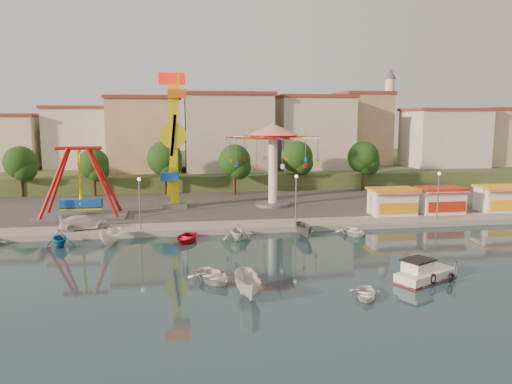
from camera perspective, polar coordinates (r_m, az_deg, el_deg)
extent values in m
plane|color=#143138|center=(39.27, -2.45, -8.95)|extent=(200.00, 200.00, 0.00)
cube|color=#9E998E|center=(99.96, -6.56, 1.90)|extent=(200.00, 100.00, 0.60)
cube|color=#4C4944|center=(68.27, -5.36, -0.92)|extent=(90.00, 28.00, 0.01)
cube|color=#384C26|center=(104.80, -6.69, 2.87)|extent=(200.00, 60.00, 3.00)
cube|color=#59595E|center=(59.74, -19.27, -2.59)|extent=(10.00, 5.00, 0.30)
cube|color=#1348A7|center=(59.49, -19.34, -1.22)|extent=(4.50, 1.40, 1.00)
cylinder|color=#AA0F0D|center=(58.81, -19.64, 4.75)|extent=(5.00, 0.40, 0.40)
cube|color=#59595E|center=(63.44, -9.24, -1.49)|extent=(3.00, 3.00, 0.50)
cube|color=yellow|center=(62.60, -9.40, 5.05)|extent=(1.00, 1.00, 15.00)
cube|color=#FF1B0E|center=(62.66, -9.59, 12.65)|extent=(3.20, 0.50, 1.40)
cylinder|color=yellow|center=(61.73, -9.44, 6.40)|extent=(3.20, 0.50, 3.20)
cube|color=yellow|center=(61.49, -9.24, 8.71)|extent=(1.45, 0.35, 9.98)
cube|color=#D65613|center=(61.55, -9.03, 11.03)|extent=(2.20, 1.20, 1.00)
cylinder|color=#59595E|center=(63.56, 1.92, -1.41)|extent=(4.40, 4.40, 0.40)
cylinder|color=white|center=(62.95, 1.94, 2.44)|extent=(1.10, 1.10, 9.00)
cylinder|color=#AA0F0D|center=(62.64, 1.96, 6.36)|extent=(6.00, 6.00, 0.50)
cone|color=red|center=(62.61, 1.96, 7.18)|extent=(6.40, 6.40, 1.40)
cube|color=white|center=(59.87, 15.32, -1.17)|extent=(5.00, 3.00, 2.80)
cube|color=orange|center=(59.63, 15.38, 0.30)|extent=(5.40, 3.40, 0.25)
cube|color=red|center=(58.16, 16.05, -0.28)|extent=(5.00, 0.77, 0.43)
cube|color=white|center=(62.55, 20.31, -0.99)|extent=(5.00, 3.00, 2.80)
cube|color=#A8260D|center=(62.33, 20.38, 0.41)|extent=(5.40, 3.40, 0.25)
cube|color=red|center=(60.92, 21.14, -0.14)|extent=(5.00, 0.77, 0.43)
cube|color=white|center=(66.62, 26.06, -0.78)|extent=(5.00, 3.00, 2.80)
cube|color=yellow|center=(66.41, 26.14, 0.54)|extent=(5.40, 3.40, 0.25)
cube|color=red|center=(65.09, 26.98, 0.03)|extent=(5.00, 0.77, 0.43)
cylinder|color=#59595E|center=(51.09, -13.13, -1.48)|extent=(0.14, 0.14, 5.00)
cylinder|color=#59595E|center=(52.41, 4.60, -1.03)|extent=(0.14, 0.14, 5.00)
cylinder|color=#59595E|center=(58.26, 20.08, -0.56)|extent=(0.14, 0.14, 5.00)
cylinder|color=#382314|center=(77.88, -25.19, 0.81)|extent=(0.44, 0.44, 3.60)
sphere|color=black|center=(77.56, -25.34, 3.07)|extent=(4.60, 4.60, 4.60)
cylinder|color=#382314|center=(74.99, -17.99, 0.86)|extent=(0.44, 0.44, 3.40)
sphere|color=black|center=(74.67, -18.09, 3.08)|extent=(4.35, 4.35, 4.35)
cylinder|color=#382314|center=(73.62, -10.34, 1.21)|extent=(0.44, 0.44, 3.92)
sphere|color=black|center=(73.27, -10.41, 3.83)|extent=(5.02, 5.02, 5.02)
cylinder|color=#382314|center=(72.65, -2.45, 1.14)|extent=(0.44, 0.44, 3.66)
sphere|color=black|center=(72.31, -2.47, 3.61)|extent=(4.68, 4.68, 4.68)
cylinder|color=#382314|center=(77.32, 4.67, 1.62)|extent=(0.44, 0.44, 3.80)
sphere|color=black|center=(77.00, 4.70, 4.04)|extent=(4.86, 4.86, 4.86)
cylinder|color=#382314|center=(78.59, 12.09, 1.56)|extent=(0.44, 0.44, 3.77)
sphere|color=black|center=(78.27, 12.17, 3.92)|extent=(4.83, 4.83, 4.83)
cube|color=silver|center=(90.33, -20.02, 5.20)|extent=(12.33, 9.01, 8.63)
cube|color=tan|center=(89.31, -11.64, 6.34)|extent=(11.95, 9.28, 11.23)
cube|color=beige|center=(86.67, -2.52, 5.78)|extent=(12.59, 10.50, 9.20)
cube|color=beige|center=(92.49, 5.59, 5.93)|extent=(10.75, 9.23, 9.24)
cube|color=tan|center=(94.94, 13.73, 6.39)|extent=(12.77, 10.96, 11.21)
cube|color=silver|center=(98.70, 20.46, 6.51)|extent=(8.23, 8.98, 12.36)
cube|color=beige|center=(109.17, 24.60, 5.47)|extent=(11.59, 10.93, 8.76)
cylinder|color=silver|center=(99.69, 14.90, 7.82)|extent=(1.80, 1.80, 16.00)
cylinder|color=#59595E|center=(99.78, 15.02, 10.69)|extent=(2.80, 2.80, 0.30)
cone|color=#59595E|center=(100.03, 15.11, 12.98)|extent=(2.20, 2.20, 2.00)
cube|color=white|center=(38.89, 18.81, -9.13)|extent=(5.29, 3.97, 0.90)
cube|color=#AA0F0D|center=(38.96, 18.80, -9.43)|extent=(5.29, 3.97, 0.16)
cube|color=white|center=(38.49, 18.01, -8.11)|extent=(2.45, 2.24, 0.90)
cube|color=black|center=(38.35, 18.04, -7.40)|extent=(2.72, 2.51, 0.12)
torus|color=black|center=(38.01, 19.53, -9.34)|extent=(0.76, 0.53, 0.76)
torus|color=black|center=(38.72, 21.33, -9.11)|extent=(0.76, 0.53, 0.76)
imported|color=white|center=(36.76, -4.93, -9.53)|extent=(4.23, 4.83, 0.83)
imported|color=white|center=(34.28, 12.39, -11.26)|extent=(2.87, 3.39, 0.60)
imported|color=silver|center=(33.49, -0.90, -10.59)|extent=(1.62, 4.27, 1.65)
imported|color=silver|center=(53.33, -18.99, -3.27)|extent=(5.19, 3.24, 1.40)
imported|color=#125BA4|center=(49.48, -21.54, -4.90)|extent=(3.31, 3.60, 1.60)
imported|color=white|center=(48.70, -16.28, -4.94)|extent=(2.39, 4.02, 1.46)
imported|color=red|center=(48.38, -7.97, -5.18)|extent=(3.67, 4.36, 0.77)
imported|color=silver|center=(48.60, -2.16, -4.48)|extent=(2.87, 3.29, 1.69)
imported|color=#58585D|center=(49.85, 5.53, -4.35)|extent=(1.41, 3.63, 1.40)
imported|color=white|center=(51.42, 11.06, -4.43)|extent=(3.45, 4.28, 0.78)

